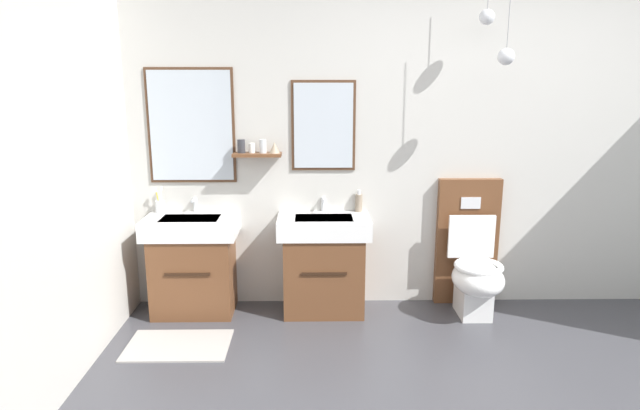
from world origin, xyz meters
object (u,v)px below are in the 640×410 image
Objects in this scene: vanity_sink_right at (324,262)px; toilet at (472,264)px; toothbrush_cup at (160,206)px; vanity_sink_left at (193,263)px; soap_dispenser at (359,203)px.

vanity_sink_right is 0.75× the size of toilet.
toilet reaches higher than toothbrush_cup.
vanity_sink_left is at bearing 180.00° from vanity_sink_right.
soap_dispenser reaches higher than vanity_sink_left.
vanity_sink_left is 3.64× the size of toothbrush_cup.
vanity_sink_left is 2.11m from toilet.
soap_dispenser is at bearing 28.69° from vanity_sink_right.
vanity_sink_left is at bearing -27.88° from toothbrush_cup.
toilet reaches higher than vanity_sink_left.
vanity_sink_right is 3.64× the size of toothbrush_cup.
vanity_sink_left is 4.35× the size of soap_dispenser.
vanity_sink_left is at bearing 179.39° from toilet.
vanity_sink_right is at bearing 178.86° from toilet.
soap_dispenser is (-0.85, 0.17, 0.44)m from toilet.
toilet reaches higher than vanity_sink_right.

